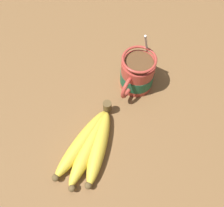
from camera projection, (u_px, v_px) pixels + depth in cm
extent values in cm
cube|color=brown|center=(125.00, 111.00, 62.25)|extent=(116.77, 116.77, 3.33)
cylinder|color=#B23D33|center=(137.00, 74.00, 60.52)|extent=(8.03, 8.03, 8.54)
cylinder|color=#195638|center=(137.00, 76.00, 61.24)|extent=(8.23, 8.23, 3.44)
torus|color=#B23D33|center=(128.00, 87.00, 57.83)|extent=(5.62, 0.90, 5.62)
cylinder|color=brown|center=(139.00, 63.00, 56.73)|extent=(6.83, 6.83, 0.40)
torus|color=#B23D33|center=(139.00, 59.00, 55.70)|extent=(8.03, 8.03, 0.60)
cylinder|color=silver|center=(147.00, 50.00, 58.57)|extent=(6.12, 0.50, 14.43)
ellipsoid|color=silver|center=(139.00, 77.00, 63.53)|extent=(3.00, 2.00, 0.80)
cylinder|color=brown|center=(107.00, 107.00, 57.98)|extent=(2.00, 2.00, 3.00)
ellipsoid|color=gold|center=(82.00, 142.00, 54.51)|extent=(18.31, 4.17, 3.40)
sphere|color=brown|center=(56.00, 178.00, 50.70)|extent=(1.53, 1.53, 1.53)
ellipsoid|color=gold|center=(89.00, 146.00, 54.07)|extent=(18.66, 5.87, 3.32)
sphere|color=brown|center=(70.00, 187.00, 49.83)|extent=(1.49, 1.49, 1.49)
ellipsoid|color=gold|center=(98.00, 146.00, 54.09)|extent=(17.22, 8.66, 3.40)
sphere|color=brown|center=(88.00, 185.00, 49.94)|extent=(1.53, 1.53, 1.53)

